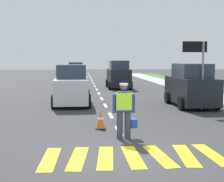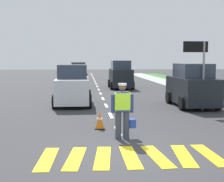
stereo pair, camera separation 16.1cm
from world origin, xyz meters
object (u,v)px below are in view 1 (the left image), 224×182
at_px(car_oncoming_lead, 72,86).
at_px(traffic_cone_near, 100,120).
at_px(lane_direction_sign, 198,59).
at_px(car_oncoming_third, 76,72).
at_px(road_worker, 125,108).
at_px(car_outgoing_far, 118,75).
at_px(car_parked_curbside, 191,87).

bearing_deg(car_oncoming_lead, traffic_cone_near, -79.48).
bearing_deg(car_oncoming_lead, lane_direction_sign, -21.96).
bearing_deg(car_oncoming_third, lane_direction_sign, -76.08).
distance_m(road_worker, car_oncoming_lead, 7.75).
bearing_deg(car_oncoming_third, car_outgoing_far, -73.26).
xyz_separation_m(traffic_cone_near, car_outgoing_far, (2.43, 15.63, 0.76)).
bearing_deg(traffic_cone_near, car_outgoing_far, 81.16).
xyz_separation_m(car_parked_curbside, car_oncoming_lead, (-6.01, 1.09, -0.03)).
distance_m(car_parked_curbside, car_outgoing_far, 10.93).
xyz_separation_m(lane_direction_sign, car_oncoming_third, (-5.96, 24.06, -1.46)).
bearing_deg(road_worker, car_oncoming_third, 93.62).
distance_m(road_worker, car_oncoming_third, 29.30).
relative_size(car_outgoing_far, car_oncoming_lead, 1.04).
height_order(traffic_cone_near, car_oncoming_lead, car_oncoming_lead).
distance_m(traffic_cone_near, car_parked_curbside, 7.01).
distance_m(road_worker, car_outgoing_far, 17.21).
distance_m(lane_direction_sign, car_oncoming_third, 24.83).
bearing_deg(lane_direction_sign, traffic_cone_near, -142.05).
bearing_deg(traffic_cone_near, car_oncoming_third, 92.51).
bearing_deg(car_parked_curbside, car_outgoing_far, 102.98).
height_order(car_parked_curbside, car_outgoing_far, car_outgoing_far).
xyz_separation_m(traffic_cone_near, car_oncoming_lead, (-1.13, 6.07, 0.67)).
height_order(traffic_cone_near, car_oncoming_third, car_oncoming_third).
distance_m(traffic_cone_near, car_oncoming_third, 27.80).
height_order(lane_direction_sign, car_parked_curbside, lane_direction_sign).
bearing_deg(car_outgoing_far, lane_direction_sign, -79.02).
bearing_deg(car_oncoming_lead, car_oncoming_third, 90.24).
bearing_deg(car_parked_curbside, traffic_cone_near, -134.47).
bearing_deg(lane_direction_sign, road_worker, -128.45).
xyz_separation_m(lane_direction_sign, car_parked_curbside, (0.14, 1.28, -1.40)).
relative_size(road_worker, car_oncoming_lead, 0.44).
bearing_deg(car_oncoming_third, road_worker, -86.38).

